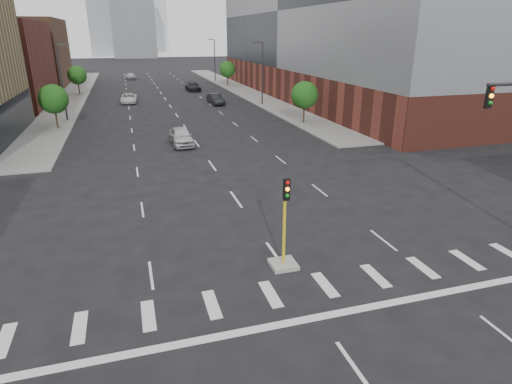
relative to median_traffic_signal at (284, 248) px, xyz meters
name	(u,v)px	position (x,y,z in m)	size (l,w,h in m)	color
sidewalk_left_far	(73,96)	(-15.00, 65.03, -0.90)	(5.00, 92.00, 0.15)	gray
sidewalk_right_far	(240,89)	(15.00, 65.03, -0.90)	(5.00, 92.00, 0.15)	gray
building_left_far_b	(10,53)	(-27.50, 83.03, 5.53)	(20.00, 24.00, 13.00)	brown
building_right_main	(346,28)	(29.50, 51.03, 10.03)	(24.00, 70.00, 22.00)	brown
tower_mid	(131,4)	(0.00, 191.03, 21.03)	(18.00, 18.00, 44.00)	slate
median_traffic_signal	(284,248)	(0.00, 0.00, 0.00)	(1.20, 1.20, 4.40)	#999993
streetlight_right_a	(262,71)	(13.41, 46.03, 4.04)	(1.60, 0.22, 9.07)	#2D2D30
streetlight_right_b	(214,58)	(13.41, 81.03, 4.04)	(1.60, 0.22, 9.07)	#2D2D30
streetlight_left	(62,80)	(-13.41, 41.03, 4.04)	(1.60, 0.22, 9.07)	#2D2D30
tree_left_near	(53,99)	(-14.00, 36.03, 2.42)	(3.20, 3.20, 4.85)	#382619
tree_left_far	(77,75)	(-14.00, 66.03, 2.42)	(3.20, 3.20, 4.85)	#382619
tree_right_near	(305,95)	(14.00, 31.03, 2.42)	(3.20, 3.20, 4.85)	#382619
tree_right_far	(227,69)	(14.00, 71.03, 2.42)	(3.20, 3.20, 4.85)	#382619
car_near_left	(181,136)	(-1.50, 24.76, -0.12)	(2.02, 5.01, 1.71)	silver
car_mid_right	(216,99)	(6.86, 48.67, -0.18)	(1.69, 4.84, 1.59)	black
car_far_left	(129,98)	(-5.83, 53.95, -0.25)	(2.39, 5.18, 1.44)	silver
car_deep_right	(193,86)	(6.06, 65.97, -0.15)	(2.30, 5.65, 1.64)	black
car_distant	(131,76)	(-4.60, 91.58, -0.20)	(1.82, 4.53, 1.54)	#BCBDC1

